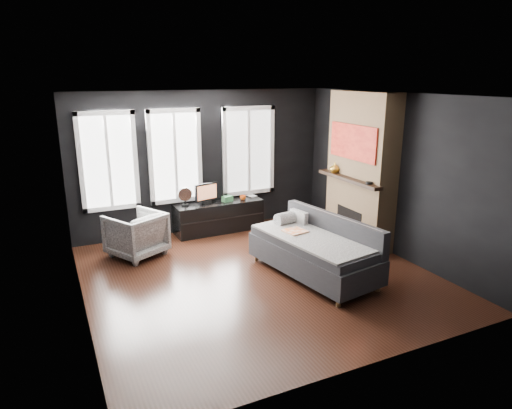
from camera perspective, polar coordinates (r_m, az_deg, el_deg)
name	(u,v)px	position (r m, az deg, el deg)	size (l,w,h in m)	color
floor	(258,276)	(7.06, 0.31, -8.92)	(5.00, 5.00, 0.00)	black
ceiling	(259,95)	(6.42, 0.34, 13.52)	(5.00, 5.00, 0.00)	white
wall_back	(203,162)	(8.88, -6.67, 5.32)	(5.00, 0.02, 2.70)	black
wall_left	(75,212)	(6.01, -21.72, -0.85)	(0.02, 5.00, 2.70)	black
wall_right	(393,175)	(7.99, 16.77, 3.55)	(0.02, 5.00, 2.70)	black
windows	(178,108)	(8.58, -9.71, 11.77)	(4.00, 0.16, 1.76)	white
fireplace	(361,170)	(8.31, 13.00, 4.28)	(0.70, 1.62, 2.70)	#93724C
sofa	(314,247)	(6.99, 7.20, -5.31)	(1.05, 2.11, 0.91)	black
stripe_pillow	(299,221)	(7.51, 5.36, -2.10)	(0.08, 0.36, 0.36)	gray
armchair	(136,232)	(7.95, -14.77, -3.37)	(0.81, 0.76, 0.83)	white
media_console	(219,216)	(8.96, -4.71, -1.48)	(1.72, 0.54, 0.59)	black
monitor	(206,192)	(8.73, -6.22, 1.56)	(0.50, 0.11, 0.45)	black
desk_fan	(185,196)	(8.63, -8.86, 1.02)	(0.26, 0.26, 0.37)	#949494
mug	(243,197)	(8.98, -1.65, 0.95)	(0.12, 0.09, 0.12)	#F15811
book	(248,192)	(9.19, -0.98, 1.62)	(0.16, 0.02, 0.21)	tan
storage_box	(227,199)	(8.88, -3.61, 0.73)	(0.20, 0.13, 0.11)	#387C49
mantel_vase	(335,168)	(8.52, 9.80, 4.54)	(0.18, 0.19, 0.18)	#ECA648
mantel_clock	(369,183)	(7.76, 13.97, 2.64)	(0.11, 0.11, 0.04)	black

